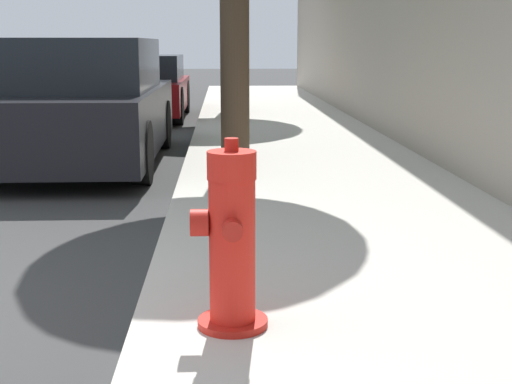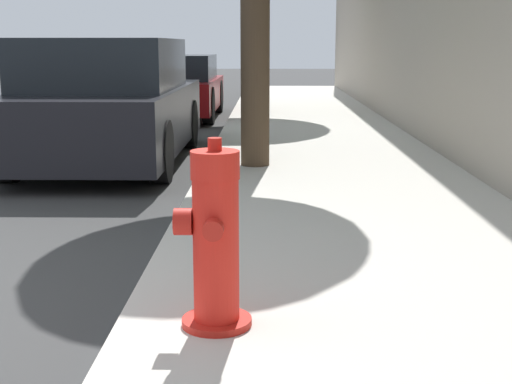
# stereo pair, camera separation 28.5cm
# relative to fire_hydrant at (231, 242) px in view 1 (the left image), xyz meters

# --- Properties ---
(sidewalk_slab) EXTENTS (2.85, 40.00, 0.13)m
(sidewalk_slab) POSITION_rel_fire_hydrant_xyz_m (0.93, 0.03, -0.48)
(sidewalk_slab) COLOR beige
(sidewalk_slab) RESTS_ON ground_plane
(fire_hydrant) EXTENTS (0.36, 0.36, 0.91)m
(fire_hydrant) POSITION_rel_fire_hydrant_xyz_m (0.00, 0.00, 0.00)
(fire_hydrant) COLOR red
(fire_hydrant) RESTS_ON sidewalk_slab
(parked_car_near) EXTENTS (1.85, 4.31, 1.53)m
(parked_car_near) POSITION_rel_fire_hydrant_xyz_m (-1.73, 5.54, 0.18)
(parked_car_near) COLOR black
(parked_car_near) RESTS_ON ground_plane
(parked_car_mid) EXTENTS (1.87, 3.85, 1.25)m
(parked_car_mid) POSITION_rel_fire_hydrant_xyz_m (-1.70, 11.10, 0.07)
(parked_car_mid) COLOR maroon
(parked_car_mid) RESTS_ON ground_plane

